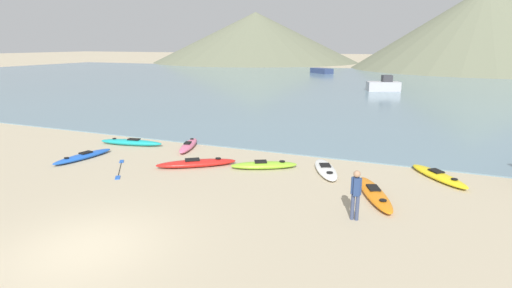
{
  "coord_description": "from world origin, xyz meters",
  "views": [
    {
      "loc": [
        7.81,
        -7.07,
        5.27
      ],
      "look_at": [
        0.62,
        10.33,
        0.5
      ],
      "focal_mm": 28.0,
      "sensor_mm": 36.0,
      "label": 1
    }
  ],
  "objects_px": {
    "kayak_on_sand_2": "(264,165)",
    "kayak_on_sand_6": "(438,176)",
    "kayak_on_sand_0": "(374,194)",
    "kayak_on_sand_7": "(326,169)",
    "moored_boat_0": "(384,85)",
    "loose_paddle": "(120,169)",
    "kayak_on_sand_5": "(83,156)",
    "kayak_on_sand_1": "(131,142)",
    "kayak_on_sand_4": "(196,163)",
    "person_near_foreground": "(356,192)",
    "moored_boat_1": "(322,71)",
    "kayak_on_sand_3": "(188,145)"
  },
  "relations": [
    {
      "from": "kayak_on_sand_4",
      "to": "moored_boat_0",
      "type": "relative_size",
      "value": 0.84
    },
    {
      "from": "kayak_on_sand_4",
      "to": "loose_paddle",
      "type": "relative_size",
      "value": 1.4
    },
    {
      "from": "kayak_on_sand_1",
      "to": "kayak_on_sand_6",
      "type": "bearing_deg",
      "value": 1.05
    },
    {
      "from": "kayak_on_sand_0",
      "to": "moored_boat_0",
      "type": "xyz_separation_m",
      "value": [
        -2.76,
        33.2,
        0.54
      ]
    },
    {
      "from": "kayak_on_sand_5",
      "to": "kayak_on_sand_6",
      "type": "bearing_deg",
      "value": 11.9
    },
    {
      "from": "moored_boat_1",
      "to": "kayak_on_sand_7",
      "type": "bearing_deg",
      "value": -76.42
    },
    {
      "from": "kayak_on_sand_0",
      "to": "loose_paddle",
      "type": "xyz_separation_m",
      "value": [
        -10.5,
        -0.87,
        -0.12
      ]
    },
    {
      "from": "person_near_foreground",
      "to": "moored_boat_1",
      "type": "distance_m",
      "value": 61.26
    },
    {
      "from": "kayak_on_sand_4",
      "to": "loose_paddle",
      "type": "xyz_separation_m",
      "value": [
        -2.86,
        -1.59,
        -0.14
      ]
    },
    {
      "from": "moored_boat_0",
      "to": "kayak_on_sand_6",
      "type": "bearing_deg",
      "value": -80.81
    },
    {
      "from": "kayak_on_sand_3",
      "to": "moored_boat_1",
      "type": "relative_size",
      "value": 0.64
    },
    {
      "from": "moored_boat_1",
      "to": "kayak_on_sand_5",
      "type": "bearing_deg",
      "value": -87.65
    },
    {
      "from": "kayak_on_sand_2",
      "to": "kayak_on_sand_5",
      "type": "height_order",
      "value": "kayak_on_sand_2"
    },
    {
      "from": "kayak_on_sand_4",
      "to": "moored_boat_0",
      "type": "xyz_separation_m",
      "value": [
        4.88,
        32.48,
        0.51
      ]
    },
    {
      "from": "kayak_on_sand_1",
      "to": "kayak_on_sand_5",
      "type": "bearing_deg",
      "value": -97.04
    },
    {
      "from": "kayak_on_sand_6",
      "to": "kayak_on_sand_1",
      "type": "bearing_deg",
      "value": -178.95
    },
    {
      "from": "kayak_on_sand_1",
      "to": "kayak_on_sand_4",
      "type": "height_order",
      "value": "same"
    },
    {
      "from": "loose_paddle",
      "to": "kayak_on_sand_1",
      "type": "bearing_deg",
      "value": 122.88
    },
    {
      "from": "person_near_foreground",
      "to": "moored_boat_0",
      "type": "height_order",
      "value": "moored_boat_0"
    },
    {
      "from": "kayak_on_sand_2",
      "to": "kayak_on_sand_4",
      "type": "height_order",
      "value": "kayak_on_sand_4"
    },
    {
      "from": "kayak_on_sand_0",
      "to": "kayak_on_sand_6",
      "type": "height_order",
      "value": "kayak_on_sand_6"
    },
    {
      "from": "kayak_on_sand_2",
      "to": "moored_boat_1",
      "type": "distance_m",
      "value": 56.62
    },
    {
      "from": "kayak_on_sand_2",
      "to": "kayak_on_sand_6",
      "type": "bearing_deg",
      "value": 11.0
    },
    {
      "from": "loose_paddle",
      "to": "kayak_on_sand_2",
      "type": "bearing_deg",
      "value": 23.56
    },
    {
      "from": "kayak_on_sand_1",
      "to": "kayak_on_sand_3",
      "type": "relative_size",
      "value": 1.2
    },
    {
      "from": "kayak_on_sand_7",
      "to": "moored_boat_1",
      "type": "bearing_deg",
      "value": 103.58
    },
    {
      "from": "kayak_on_sand_3",
      "to": "moored_boat_0",
      "type": "bearing_deg",
      "value": 77.02
    },
    {
      "from": "kayak_on_sand_7",
      "to": "person_near_foreground",
      "type": "height_order",
      "value": "person_near_foreground"
    },
    {
      "from": "kayak_on_sand_5",
      "to": "moored_boat_0",
      "type": "height_order",
      "value": "moored_boat_0"
    },
    {
      "from": "kayak_on_sand_3",
      "to": "moored_boat_0",
      "type": "relative_size",
      "value": 0.76
    },
    {
      "from": "kayak_on_sand_2",
      "to": "moored_boat_0",
      "type": "xyz_separation_m",
      "value": [
        2.05,
        31.59,
        0.52
      ]
    },
    {
      "from": "kayak_on_sand_0",
      "to": "kayak_on_sand_2",
      "type": "bearing_deg",
      "value": 161.49
    },
    {
      "from": "kayak_on_sand_4",
      "to": "moored_boat_1",
      "type": "height_order",
      "value": "moored_boat_1"
    },
    {
      "from": "moored_boat_1",
      "to": "loose_paddle",
      "type": "bearing_deg",
      "value": -85.06
    },
    {
      "from": "kayak_on_sand_0",
      "to": "kayak_on_sand_7",
      "type": "relative_size",
      "value": 1.16
    },
    {
      "from": "kayak_on_sand_3",
      "to": "loose_paddle",
      "type": "bearing_deg",
      "value": -101.49
    },
    {
      "from": "kayak_on_sand_2",
      "to": "kayak_on_sand_6",
      "type": "xyz_separation_m",
      "value": [
        6.94,
        1.35,
        -0.01
      ]
    },
    {
      "from": "kayak_on_sand_1",
      "to": "loose_paddle",
      "type": "xyz_separation_m",
      "value": [
        2.3,
        -3.56,
        -0.14
      ]
    },
    {
      "from": "kayak_on_sand_2",
      "to": "kayak_on_sand_4",
      "type": "xyz_separation_m",
      "value": [
        -2.83,
        -0.89,
        0.01
      ]
    },
    {
      "from": "moored_boat_1",
      "to": "kayak_on_sand_6",
      "type": "bearing_deg",
      "value": -71.97
    },
    {
      "from": "kayak_on_sand_5",
      "to": "kayak_on_sand_3",
      "type": "bearing_deg",
      "value": 45.45
    },
    {
      "from": "moored_boat_1",
      "to": "loose_paddle",
      "type": "xyz_separation_m",
      "value": [
        5.02,
        -58.08,
        -0.49
      ]
    },
    {
      "from": "kayak_on_sand_0",
      "to": "kayak_on_sand_3",
      "type": "distance_m",
      "value": 10.2
    },
    {
      "from": "kayak_on_sand_5",
      "to": "moored_boat_0",
      "type": "bearing_deg",
      "value": 72.73
    },
    {
      "from": "kayak_on_sand_4",
      "to": "kayak_on_sand_6",
      "type": "height_order",
      "value": "kayak_on_sand_4"
    },
    {
      "from": "kayak_on_sand_5",
      "to": "person_near_foreground",
      "type": "distance_m",
      "value": 12.96
    },
    {
      "from": "moored_boat_0",
      "to": "loose_paddle",
      "type": "xyz_separation_m",
      "value": [
        -7.74,
        -34.07,
        -0.66
      ]
    },
    {
      "from": "kayak_on_sand_5",
      "to": "kayak_on_sand_0",
      "type": "bearing_deg",
      "value": 1.16
    },
    {
      "from": "person_near_foreground",
      "to": "kayak_on_sand_2",
      "type": "bearing_deg",
      "value": 139.86
    },
    {
      "from": "kayak_on_sand_4",
      "to": "kayak_on_sand_5",
      "type": "bearing_deg",
      "value": -169.91
    }
  ]
}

